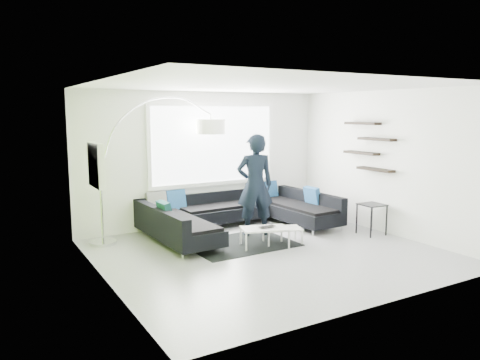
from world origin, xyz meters
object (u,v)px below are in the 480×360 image
Objects in this scene: person at (255,185)px; arc_lamp at (100,171)px; side_table at (371,219)px; coffee_table at (274,236)px; laptop at (269,227)px; sectional_sofa at (241,215)px.

arc_lamp is at bearing -0.88° from person.
side_table is 2.38m from person.
coffee_table is 2.10m from side_table.
arc_lamp reaches higher than person.
laptop is at bearing -141.96° from coffee_table.
side_table is 2.24m from laptop.
side_table is (2.10, -1.47, -0.04)m from sectional_sofa.
laptop is (2.50, -1.67, -0.98)m from arc_lamp.
person is at bearing -12.15° from arc_lamp.
sectional_sofa is 1.40× the size of arc_lamp.
sectional_sofa is at bearing -5.44° from arc_lamp.
side_table is 0.31× the size of person.
coffee_table is (0.04, -1.12, -0.17)m from sectional_sofa.
laptop is at bearing 91.26° from person.
person reaches higher than coffee_table.
laptop is at bearing -97.99° from sectional_sofa.
laptop is at bearing -28.55° from arc_lamp.
arc_lamp reaches higher than side_table.
laptop is (-0.22, -0.82, -0.63)m from person.
sectional_sofa is at bearing 109.07° from coffee_table.
arc_lamp reaches higher than sectional_sofa.
coffee_table is 1.12m from person.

